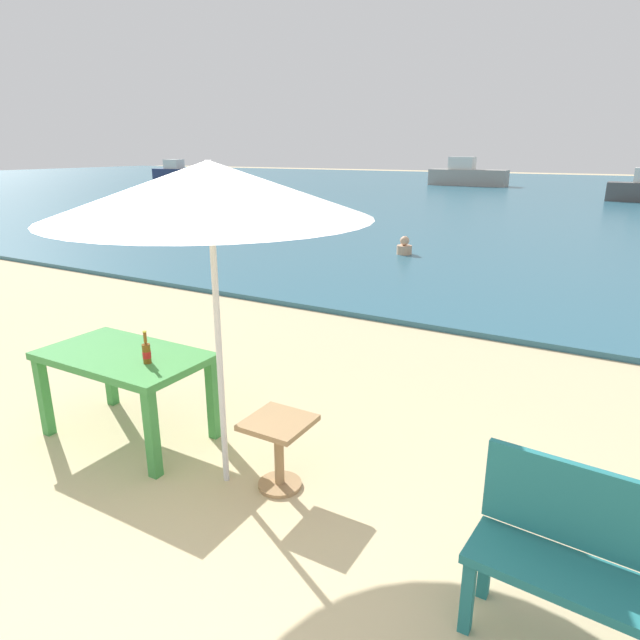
{
  "coord_description": "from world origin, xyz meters",
  "views": [
    {
      "loc": [
        2.11,
        -1.86,
        2.37
      ],
      "look_at": [
        -0.7,
        3.0,
        0.6
      ],
      "focal_mm": 30.62,
      "sensor_mm": 36.0,
      "label": 1
    }
  ],
  "objects_px": {
    "side_table_wood": "(279,444)",
    "boat_sailboat": "(467,175)",
    "picnic_table_green": "(124,365)",
    "beer_bottle_amber": "(147,352)",
    "swimmer_person": "(404,247)",
    "patio_umbrella": "(209,190)",
    "bench_teal_center": "(605,563)",
    "boat_tanker": "(178,173)"
  },
  "relations": [
    {
      "from": "side_table_wood",
      "to": "boat_sailboat",
      "type": "distance_m",
      "value": 34.46
    },
    {
      "from": "picnic_table_green",
      "to": "beer_bottle_amber",
      "type": "distance_m",
      "value": 0.4
    },
    {
      "from": "swimmer_person",
      "to": "beer_bottle_amber",
      "type": "bearing_deg",
      "value": -81.51
    },
    {
      "from": "beer_bottle_amber",
      "to": "swimmer_person",
      "type": "xyz_separation_m",
      "value": [
        -1.31,
        8.81,
        -0.61
      ]
    },
    {
      "from": "beer_bottle_amber",
      "to": "boat_sailboat",
      "type": "height_order",
      "value": "boat_sailboat"
    },
    {
      "from": "patio_umbrella",
      "to": "bench_teal_center",
      "type": "relative_size",
      "value": 1.88
    },
    {
      "from": "beer_bottle_amber",
      "to": "side_table_wood",
      "type": "bearing_deg",
      "value": 3.44
    },
    {
      "from": "picnic_table_green",
      "to": "boat_tanker",
      "type": "xyz_separation_m",
      "value": [
        -26.67,
        28.21,
        -0.02
      ]
    },
    {
      "from": "bench_teal_center",
      "to": "boat_tanker",
      "type": "xyz_separation_m",
      "value": [
        -30.29,
        28.59,
        0.09
      ]
    },
    {
      "from": "patio_umbrella",
      "to": "beer_bottle_amber",
      "type": "bearing_deg",
      "value": 175.69
    },
    {
      "from": "bench_teal_center",
      "to": "beer_bottle_amber",
      "type": "bearing_deg",
      "value": 174.27
    },
    {
      "from": "side_table_wood",
      "to": "bench_teal_center",
      "type": "relative_size",
      "value": 0.44
    },
    {
      "from": "boat_tanker",
      "to": "picnic_table_green",
      "type": "bearing_deg",
      "value": -46.61
    },
    {
      "from": "patio_umbrella",
      "to": "bench_teal_center",
      "type": "distance_m",
      "value": 2.95
    },
    {
      "from": "boat_tanker",
      "to": "boat_sailboat",
      "type": "bearing_deg",
      "value": 14.78
    },
    {
      "from": "bench_teal_center",
      "to": "side_table_wood",
      "type": "bearing_deg",
      "value": 169.17
    },
    {
      "from": "side_table_wood",
      "to": "swimmer_person",
      "type": "relative_size",
      "value": 1.32
    },
    {
      "from": "patio_umbrella",
      "to": "bench_teal_center",
      "type": "xyz_separation_m",
      "value": [
        2.48,
        -0.27,
        -1.58
      ]
    },
    {
      "from": "boat_sailboat",
      "to": "side_table_wood",
      "type": "bearing_deg",
      "value": -76.54
    },
    {
      "from": "boat_sailboat",
      "to": "boat_tanker",
      "type": "distance_m",
      "value": 20.87
    },
    {
      "from": "bench_teal_center",
      "to": "boat_tanker",
      "type": "height_order",
      "value": "boat_tanker"
    },
    {
      "from": "side_table_wood",
      "to": "swimmer_person",
      "type": "distance_m",
      "value": 9.09
    },
    {
      "from": "boat_tanker",
      "to": "swimmer_person",
      "type": "bearing_deg",
      "value": -37.13
    },
    {
      "from": "picnic_table_green",
      "to": "boat_sailboat",
      "type": "relative_size",
      "value": 0.28
    },
    {
      "from": "patio_umbrella",
      "to": "side_table_wood",
      "type": "distance_m",
      "value": 1.81
    },
    {
      "from": "swimmer_person",
      "to": "boat_sailboat",
      "type": "distance_m",
      "value": 25.39
    },
    {
      "from": "boat_sailboat",
      "to": "beer_bottle_amber",
      "type": "bearing_deg",
      "value": -78.49
    },
    {
      "from": "swimmer_person",
      "to": "bench_teal_center",
      "type": "bearing_deg",
      "value": -63.33
    },
    {
      "from": "boat_sailboat",
      "to": "boat_tanker",
      "type": "bearing_deg",
      "value": -165.22
    },
    {
      "from": "side_table_wood",
      "to": "bench_teal_center",
      "type": "bearing_deg",
      "value": -10.83
    },
    {
      "from": "patio_umbrella",
      "to": "swimmer_person",
      "type": "bearing_deg",
      "value": 103.36
    },
    {
      "from": "patio_umbrella",
      "to": "boat_sailboat",
      "type": "relative_size",
      "value": 0.47
    },
    {
      "from": "patio_umbrella",
      "to": "boat_tanker",
      "type": "distance_m",
      "value": 39.72
    },
    {
      "from": "swimmer_person",
      "to": "boat_tanker",
      "type": "height_order",
      "value": "boat_tanker"
    },
    {
      "from": "picnic_table_green",
      "to": "bench_teal_center",
      "type": "xyz_separation_m",
      "value": [
        3.62,
        -0.38,
        -0.11
      ]
    },
    {
      "from": "side_table_wood",
      "to": "boat_tanker",
      "type": "relative_size",
      "value": 0.13
    },
    {
      "from": "patio_umbrella",
      "to": "boat_sailboat",
      "type": "bearing_deg",
      "value": 102.78
    },
    {
      "from": "picnic_table_green",
      "to": "boat_tanker",
      "type": "distance_m",
      "value": 38.82
    },
    {
      "from": "picnic_table_green",
      "to": "patio_umbrella",
      "type": "bearing_deg",
      "value": -5.66
    },
    {
      "from": "patio_umbrella",
      "to": "swimmer_person",
      "type": "relative_size",
      "value": 5.61
    },
    {
      "from": "side_table_wood",
      "to": "boat_sailboat",
      "type": "relative_size",
      "value": 0.11
    },
    {
      "from": "beer_bottle_amber",
      "to": "side_table_wood",
      "type": "distance_m",
      "value": 1.29
    }
  ]
}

